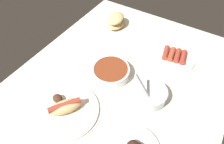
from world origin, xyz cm
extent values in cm
cube|color=silver|center=(0.00, 0.00, -1.50)|extent=(120.00, 90.00, 3.00)
ellipsoid|color=tan|center=(-37.63, -22.30, 1.80)|extent=(13.15, 9.43, 3.60)
ellipsoid|color=#DBB77A|center=(-37.52, -22.86, 5.40)|extent=(14.12, 10.94, 3.60)
cylinder|color=white|center=(-29.90, 15.58, 0.50)|extent=(20.74, 20.74, 1.00)
cylinder|color=#9E3828|center=(-29.19, 11.37, 2.30)|extent=(9.06, 4.31, 2.59)
cylinder|color=#AD472D|center=(-29.66, 14.18, 2.30)|extent=(8.97, 3.66, 2.59)
cylinder|color=#9E3828|center=(-30.14, 16.99, 2.30)|extent=(9.00, 3.86, 2.59)
cylinder|color=#9E3828|center=(-30.61, 19.80, 2.30)|extent=(9.03, 4.08, 2.59)
cylinder|color=white|center=(-4.11, -5.41, 2.26)|extent=(17.09, 17.09, 4.52)
cylinder|color=maroon|center=(-4.11, -5.41, 4.12)|extent=(15.38, 15.38, 1.00)
cylinder|color=white|center=(21.05, -10.61, 0.50)|extent=(25.98, 25.98, 1.00)
ellipsoid|color=tan|center=(21.05, -10.61, 3.20)|extent=(14.23, 12.50, 4.40)
cylinder|color=#9E3828|center=(21.05, -10.61, 4.41)|extent=(11.61, 9.18, 2.40)
ellipsoid|color=#472819|center=(19.40, -16.22, 2.40)|extent=(4.35, 4.99, 2.80)
cylinder|color=silver|center=(-1.88, 14.88, 2.67)|extent=(13.91, 13.91, 5.34)
cylinder|color=beige|center=(-1.88, 14.88, 3.74)|extent=(12.24, 12.24, 2.40)
cube|color=#B7B7BC|center=(1.25, 13.14, 8.54)|extent=(1.22, 9.46, 13.82)
camera|label=1|loc=(43.69, 24.70, 68.18)|focal=30.61mm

